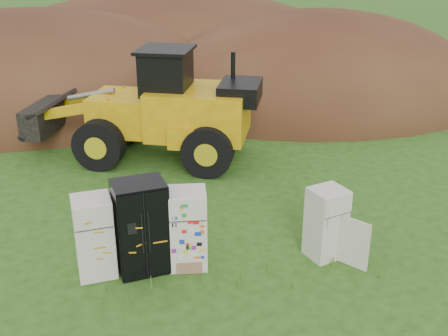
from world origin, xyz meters
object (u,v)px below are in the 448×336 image
at_px(fridge_sticker, 188,229).
at_px(fridge_open_door, 326,223).
at_px(wheel_loader, 140,104).
at_px(fridge_leftmost, 94,237).
at_px(fridge_black_side, 141,227).

height_order(fridge_sticker, fridge_open_door, fridge_sticker).
bearing_deg(wheel_loader, fridge_leftmost, -81.25).
bearing_deg(wheel_loader, fridge_sticker, -64.34).
relative_size(fridge_black_side, fridge_open_door, 1.25).
distance_m(fridge_sticker, fridge_open_door, 2.91).
relative_size(fridge_leftmost, fridge_black_side, 0.87).
height_order(fridge_leftmost, fridge_open_door, fridge_leftmost).
relative_size(fridge_leftmost, fridge_open_door, 1.08).
bearing_deg(fridge_sticker, fridge_open_door, 2.10).
bearing_deg(fridge_leftmost, fridge_black_side, -7.61).
relative_size(fridge_sticker, wheel_loader, 0.24).
distance_m(fridge_black_side, wheel_loader, 6.30).
xyz_separation_m(fridge_black_side, fridge_sticker, (0.94, 0.01, -0.13)).
distance_m(fridge_leftmost, wheel_loader, 6.43).
xyz_separation_m(fridge_open_door, wheel_loader, (-3.74, 6.33, 0.90)).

